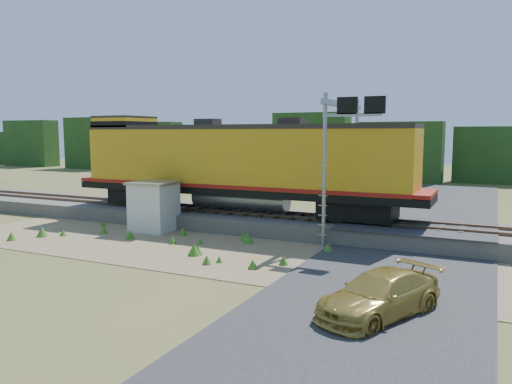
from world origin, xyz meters
The scene contains 11 objects.
ground centered at (0.00, 0.00, 0.00)m, with size 140.00×140.00×0.00m, color #475123.
ballast centered at (0.00, 6.00, 0.40)m, with size 70.00×5.00×0.80m, color slate.
rails centered at (0.00, 6.00, 0.88)m, with size 70.00×1.54×0.16m.
dirt_shoulder centered at (-2.00, 0.50, 0.01)m, with size 26.00×8.00×0.03m, color #8C7754.
road centered at (7.00, 0.74, 0.09)m, with size 7.00×66.00×0.86m.
tree_line_north centered at (0.00, 38.00, 3.07)m, with size 130.00×3.00×6.50m.
weed_clumps centered at (-3.50, 0.10, 0.00)m, with size 15.00×6.20×0.56m, color #3B7020, non-canonical shape.
locomotive centered at (-2.82, 6.00, 3.57)m, with size 20.50×3.13×5.29m.
shed centered at (-6.08, 2.89, 1.35)m, with size 2.38×2.38×2.66m.
signal_gantry centered at (3.61, 5.34, 5.26)m, with size 2.78×6.20×7.01m.
car centered at (7.44, -4.52, 0.63)m, with size 1.77×4.36×1.26m, color #B39842.
Camera 1 is at (10.24, -18.44, 5.21)m, focal length 35.00 mm.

